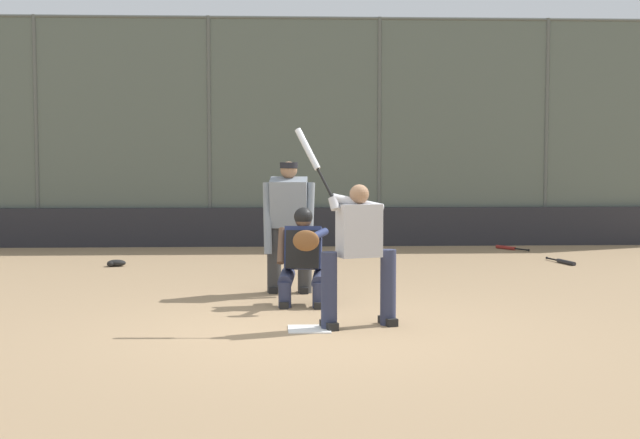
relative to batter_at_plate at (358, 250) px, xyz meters
name	(u,v)px	position (x,y,z in m)	size (l,w,h in m)	color
ground_plane	(309,330)	(0.50, 0.13, -0.80)	(160.00, 160.00, 0.00)	#9E7F5B
home_plate_marker	(309,329)	(0.50, 0.13, -0.79)	(0.43, 0.43, 0.01)	white
backstop_fence	(295,127)	(0.50, -8.42, 1.52)	(16.70, 0.08, 4.46)	#515651
padding_wall	(295,227)	(0.50, -8.32, -0.42)	(16.28, 0.18, 0.75)	#28282D
bleachers_beyond	(318,219)	(-0.05, -10.57, -0.42)	(11.63, 1.95, 1.16)	slate
batter_at_plate	(358,250)	(0.00, 0.00, 0.00)	(1.07, 0.53, 2.05)	#2D334C
catcher_behind_plate	(303,255)	(0.53, -1.34, -0.20)	(0.62, 0.75, 1.16)	#2D334C
umpire_home	(289,223)	(0.68, -2.31, 0.11)	(0.69, 0.45, 1.69)	#333333
spare_bat_near_backstop	(508,248)	(-3.51, -7.48, -0.77)	(0.47, 0.72, 0.07)	black
spare_bat_by_padding	(564,262)	(-3.85, -5.25, -0.77)	(0.24, 0.88, 0.07)	black
spare_bat_third_base_side	(346,251)	(-0.41, -7.00, -0.77)	(0.30, 0.87, 0.07)	black
fielding_glove_on_dirt	(116,263)	(3.42, -5.22, -0.75)	(0.30, 0.23, 0.11)	black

